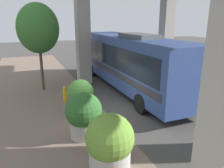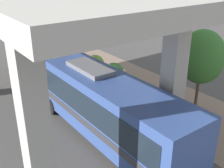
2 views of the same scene
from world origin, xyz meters
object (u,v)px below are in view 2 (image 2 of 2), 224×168
(planter_front, at_px, (95,66))
(planter_middle, at_px, (128,85))
(street_tree_near, at_px, (202,57))
(fire_hydrant, at_px, (151,99))
(planter_back, at_px, (114,74))
(bus, at_px, (103,102))

(planter_front, bearing_deg, planter_middle, 86.46)
(planter_front, relative_size, street_tree_near, 0.34)
(fire_hydrant, height_order, planter_front, planter_front)
(fire_hydrant, relative_size, street_tree_near, 0.17)
(fire_hydrant, bearing_deg, street_tree_near, 107.88)
(fire_hydrant, relative_size, planter_middle, 0.53)
(planter_front, distance_m, planter_back, 2.33)
(bus, xyz_separation_m, street_tree_near, (-5.37, 1.89, 1.96))
(planter_middle, bearing_deg, fire_hydrant, 103.48)
(bus, height_order, street_tree_near, street_tree_near)
(bus, bearing_deg, street_tree_near, 160.55)
(street_tree_near, bearing_deg, planter_middle, -73.87)
(planter_front, height_order, planter_back, planter_front)
(planter_front, relative_size, planter_back, 1.03)
(bus, bearing_deg, planter_back, -131.52)
(fire_hydrant, xyz_separation_m, street_tree_near, (-0.91, 2.81, 3.49))
(planter_front, distance_m, street_tree_near, 9.79)
(planter_front, height_order, street_tree_near, street_tree_near)
(fire_hydrant, bearing_deg, bus, 11.54)
(planter_back, height_order, street_tree_near, street_tree_near)
(planter_back, bearing_deg, bus, 48.48)
(bus, height_order, planter_middle, bus)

